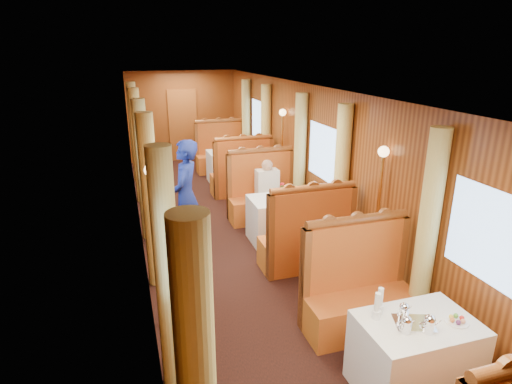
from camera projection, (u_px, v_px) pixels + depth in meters
name	position (u px, v px, depth m)	size (l,w,h in m)	color
floor	(239.00, 245.00, 7.04)	(3.00, 12.00, 0.01)	black
ceiling	(236.00, 90.00, 6.24)	(3.00, 12.00, 0.01)	silver
wall_far	(183.00, 116.00, 12.07)	(3.00, 2.50, 0.01)	brown
wall_left	(138.00, 181.00, 6.22)	(12.00, 2.50, 0.01)	brown
wall_right	(325.00, 165.00, 7.07)	(12.00, 2.50, 0.01)	brown
doorway_far	(183.00, 125.00, 12.12)	(0.80, 0.04, 2.00)	brown
table_near	(414.00, 356.00, 3.97)	(1.05, 0.72, 0.75)	white
banquette_near_aft	(358.00, 294.00, 4.87)	(1.30, 0.55, 1.34)	#A83012
table_mid	(282.00, 219.00, 7.13)	(1.05, 0.72, 0.75)	white
banquette_mid_fwd	(306.00, 241.00, 6.20)	(1.30, 0.55, 1.34)	#A83012
banquette_mid_aft	(263.00, 197.00, 8.04)	(1.30, 0.55, 1.34)	#A83012
table_far	(230.00, 166.00, 10.30)	(1.05, 0.72, 0.75)	white
banquette_far_fwd	(242.00, 176.00, 9.37)	(1.30, 0.55, 1.34)	#A83012
banquette_far_aft	(221.00, 155.00, 11.20)	(1.30, 0.55, 1.34)	#A83012
tea_tray	(414.00, 323.00, 3.82)	(0.34, 0.26, 0.01)	silver
teapot_left	(406.00, 327.00, 3.69)	(0.15, 0.11, 0.12)	silver
teapot_right	(429.00, 326.00, 3.68)	(0.16, 0.12, 0.13)	silver
teapot_back	(404.00, 313.00, 3.88)	(0.15, 0.11, 0.12)	silver
fruit_plate	(457.00, 321.00, 3.83)	(0.21, 0.21, 0.05)	white
cup_inboard	(377.00, 309.00, 3.86)	(0.08, 0.08, 0.26)	white
cup_outboard	(380.00, 303.00, 3.94)	(0.08, 0.08, 0.26)	white
rose_vase_mid	(282.00, 187.00, 7.00)	(0.06, 0.06, 0.36)	silver
rose_vase_far	(230.00, 144.00, 10.10)	(0.06, 0.06, 0.36)	silver
window_left_near	(162.00, 295.00, 2.99)	(1.20, 0.90, 0.01)	#83ADE1
curtain_left_near_b	(167.00, 274.00, 3.82)	(0.22, 0.22, 2.35)	#DACB70
window_right_near	(498.00, 241.00, 3.83)	(1.20, 0.90, 0.01)	#83ADE1
curtain_right_near_b	(427.00, 236.00, 4.60)	(0.22, 0.22, 2.35)	#DACB70
window_left_mid	(138.00, 168.00, 6.16)	(1.20, 0.90, 0.01)	#83ADE1
curtain_left_mid_a	(151.00, 203.00, 5.57)	(0.22, 0.22, 2.35)	#DACB70
curtain_left_mid_b	(144.00, 171.00, 6.98)	(0.22, 0.22, 2.35)	#DACB70
window_right_mid	(325.00, 153.00, 7.00)	(1.20, 0.90, 0.01)	#83ADE1
curtain_right_mid_a	(341.00, 184.00, 6.35)	(0.22, 0.22, 2.35)	#DACB70
curtain_right_mid_b	(300.00, 159.00, 7.76)	(0.22, 0.22, 2.35)	#DACB70
window_left_far	(130.00, 127.00, 9.32)	(1.20, 0.90, 0.01)	#83ADE1
curtain_left_far_a	(138.00, 146.00, 8.73)	(0.22, 0.22, 2.35)	#DACB70
curtain_left_far_b	(135.00, 133.00, 10.14)	(0.22, 0.22, 2.35)	#DACB70
window_right_far	(260.00, 120.00, 10.16)	(1.20, 0.90, 0.01)	#83ADE1
curtain_right_far_a	(266.00, 138.00, 9.51)	(0.22, 0.22, 2.35)	#DACB70
curtain_right_far_b	(246.00, 127.00, 10.92)	(0.22, 0.22, 2.35)	#DACB70
sconce_left_fore	(154.00, 214.00, 4.62)	(0.14, 0.14, 1.95)	#BF8C3F
sconce_right_fore	(380.00, 190.00, 5.41)	(0.14, 0.14, 1.95)	#BF8C3F
sconce_left_aft	(138.00, 146.00, 7.78)	(0.14, 0.14, 1.95)	#BF8C3F
sconce_right_aft	(282.00, 137.00, 8.58)	(0.14, 0.14, 1.95)	#BF8C3F
steward	(186.00, 197.00, 6.65)	(0.65, 0.43, 1.79)	navy
passenger	(268.00, 185.00, 7.68)	(0.40, 0.44, 0.76)	beige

